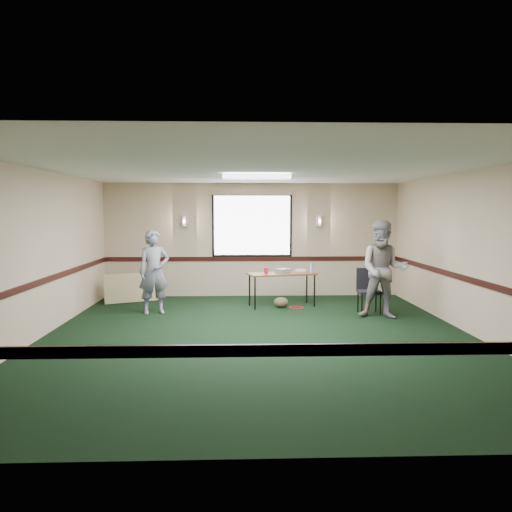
{
  "coord_description": "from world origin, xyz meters",
  "views": [
    {
      "loc": [
        -0.32,
        -7.9,
        2.01
      ],
      "look_at": [
        0.0,
        1.3,
        1.2
      ],
      "focal_mm": 35.0,
      "sensor_mm": 36.0,
      "label": 1
    }
  ],
  "objects_px": {
    "projector": "(283,271)",
    "person_left": "(154,272)",
    "folding_table": "(282,275)",
    "person_right": "(383,270)",
    "conference_chair": "(368,287)"
  },
  "relations": [
    {
      "from": "projector",
      "to": "person_left",
      "type": "bearing_deg",
      "value": 159.28
    },
    {
      "from": "projector",
      "to": "person_right",
      "type": "height_order",
      "value": "person_right"
    },
    {
      "from": "person_left",
      "to": "person_right",
      "type": "height_order",
      "value": "person_right"
    },
    {
      "from": "folding_table",
      "to": "conference_chair",
      "type": "xyz_separation_m",
      "value": [
        1.67,
        -0.77,
        -0.14
      ]
    },
    {
      "from": "folding_table",
      "to": "person_left",
      "type": "xyz_separation_m",
      "value": [
        -2.6,
        -0.68,
        0.17
      ]
    },
    {
      "from": "folding_table",
      "to": "projector",
      "type": "bearing_deg",
      "value": 41.41
    },
    {
      "from": "folding_table",
      "to": "projector",
      "type": "distance_m",
      "value": 0.11
    },
    {
      "from": "conference_chair",
      "to": "person_left",
      "type": "height_order",
      "value": "person_left"
    },
    {
      "from": "projector",
      "to": "conference_chair",
      "type": "bearing_deg",
      "value": -61.97
    },
    {
      "from": "folding_table",
      "to": "person_right",
      "type": "relative_size",
      "value": 0.82
    },
    {
      "from": "conference_chair",
      "to": "person_left",
      "type": "xyz_separation_m",
      "value": [
        -4.27,
        0.09,
        0.31
      ]
    },
    {
      "from": "projector",
      "to": "conference_chair",
      "type": "height_order",
      "value": "conference_chair"
    },
    {
      "from": "conference_chair",
      "to": "person_left",
      "type": "distance_m",
      "value": 4.28
    },
    {
      "from": "folding_table",
      "to": "conference_chair",
      "type": "distance_m",
      "value": 1.84
    },
    {
      "from": "folding_table",
      "to": "person_right",
      "type": "distance_m",
      "value": 2.24
    }
  ]
}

